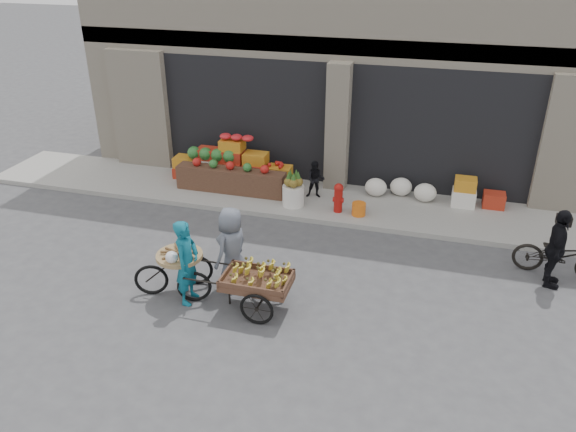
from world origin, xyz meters
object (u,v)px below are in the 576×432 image
(seated_person, at_px, (316,180))
(vendor_woman, at_px, (187,262))
(banana_cart, at_px, (254,279))
(orange_bucket, at_px, (359,209))
(vendor_grey, at_px, (232,248))
(bicycle, at_px, (561,255))
(pineapple_bin, at_px, (293,196))
(fire_hydrant, at_px, (338,197))
(tricycle_cart, at_px, (180,267))
(cyclist, at_px, (556,249))

(seated_person, bearing_deg, vendor_woman, -114.33)
(seated_person, xyz_separation_m, banana_cart, (0.00, -4.64, 0.03))
(orange_bucket, relative_size, seated_person, 0.34)
(vendor_grey, bearing_deg, bicycle, 125.45)
(vendor_woman, height_order, bicycle, vendor_woman)
(pineapple_bin, relative_size, fire_hydrant, 0.73)
(orange_bucket, height_order, tricycle_cart, tricycle_cart)
(seated_person, height_order, vendor_woman, vendor_woman)
(fire_hydrant, xyz_separation_m, vendor_woman, (-1.91, -4.08, 0.30))
(tricycle_cart, xyz_separation_m, bicycle, (6.76, 2.53, -0.11))
(orange_bucket, xyz_separation_m, tricycle_cart, (-2.65, -3.86, 0.30))
(vendor_grey, bearing_deg, orange_bucket, 167.95)
(orange_bucket, distance_m, vendor_grey, 3.85)
(pineapple_bin, distance_m, banana_cart, 4.07)
(banana_cart, bearing_deg, bicycle, 26.15)
(orange_bucket, xyz_separation_m, bicycle, (4.11, -1.32, 0.18))
(tricycle_cart, bearing_deg, vendor_grey, 12.40)
(seated_person, distance_m, tricycle_cart, 4.78)
(banana_cart, height_order, bicycle, bicycle)
(fire_hydrant, height_order, vendor_woman, vendor_woman)
(tricycle_cart, bearing_deg, seated_person, 52.34)
(fire_hydrant, bearing_deg, pineapple_bin, 177.40)
(pineapple_bin, xyz_separation_m, bicycle, (5.71, -1.42, 0.08))
(orange_bucket, height_order, vendor_grey, vendor_grey)
(pineapple_bin, relative_size, cyclist, 0.33)
(fire_hydrant, xyz_separation_m, vendor_grey, (-1.33, -3.39, 0.30))
(pineapple_bin, relative_size, banana_cart, 0.26)
(pineapple_bin, height_order, bicycle, bicycle)
(orange_bucket, distance_m, vendor_woman, 4.73)
(orange_bucket, bearing_deg, cyclist, -23.78)
(fire_hydrant, distance_m, vendor_woman, 4.52)
(cyclist, bearing_deg, fire_hydrant, 74.18)
(seated_person, relative_size, vendor_grey, 0.58)
(vendor_woman, bearing_deg, cyclist, -68.28)
(vendor_woman, distance_m, cyclist, 6.73)
(pineapple_bin, distance_m, seated_person, 0.75)
(cyclist, bearing_deg, orange_bucket, 72.30)
(pineapple_bin, xyz_separation_m, cyclist, (5.51, -1.82, 0.41))
(fire_hydrant, xyz_separation_m, cyclist, (4.41, -1.77, 0.28))
(vendor_woman, distance_m, tricycle_cart, 0.38)
(tricycle_cart, distance_m, vendor_grey, 0.99)
(fire_hydrant, distance_m, cyclist, 4.77)
(fire_hydrant, bearing_deg, cyclist, -21.91)
(cyclist, bearing_deg, vendor_woman, 116.15)
(pineapple_bin, bearing_deg, bicycle, -14.00)
(banana_cart, distance_m, tricycle_cart, 1.45)
(seated_person, bearing_deg, orange_bucket, -40.26)
(vendor_woman, distance_m, bicycle, 7.07)
(vendor_grey, bearing_deg, banana_cart, 63.33)
(seated_person, height_order, cyclist, cyclist)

